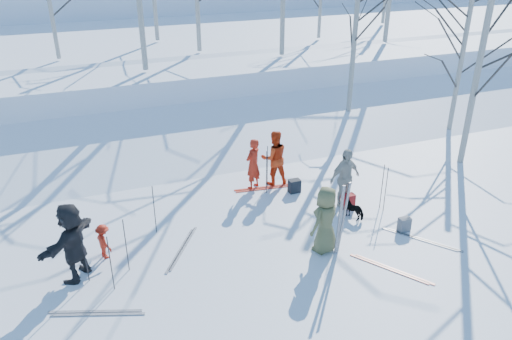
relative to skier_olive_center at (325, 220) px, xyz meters
name	(u,v)px	position (x,y,z in m)	size (l,w,h in m)	color
ground	(278,241)	(-0.89, 0.75, -0.85)	(120.00, 120.00, 0.00)	white
snow_ramp	(202,138)	(-0.89, 7.75, -0.70)	(70.00, 9.50, 1.40)	white
snow_plateau	(151,57)	(-0.89, 17.75, 0.15)	(70.00, 18.00, 2.20)	white
skier_olive_center	(325,220)	(0.00, 0.00, 0.00)	(0.83, 0.54, 1.69)	#515533
skier_red_north	(253,164)	(-0.44, 3.68, -0.06)	(0.57, 0.38, 1.57)	red
skier_redor_behind	(274,158)	(0.26, 3.72, 0.01)	(0.83, 0.65, 1.70)	red
skier_red_seated	(104,241)	(-4.97, 1.60, -0.41)	(0.57, 0.33, 0.88)	red
skier_cream_east	(345,178)	(1.54, 1.75, 0.01)	(1.01, 0.42, 1.72)	beige
skier_grey_west	(73,242)	(-5.61, 1.05, 0.08)	(1.71, 0.55, 1.85)	black
dog	(354,208)	(1.49, 1.07, -0.57)	(0.29, 0.65, 0.55)	black
upright_ski_left	(340,221)	(0.20, -0.30, 0.10)	(0.07, 0.02, 1.90)	silver
upright_ski_right	(344,217)	(0.38, -0.18, 0.10)	(0.07, 0.02, 1.90)	silver
ski_pair_a	(266,188)	(-0.10, 3.49, -0.84)	(1.91, 0.44, 0.02)	red
ski_pair_b	(391,269)	(1.08, -1.25, -0.84)	(1.20, 1.70, 0.02)	red
ski_pair_c	(182,249)	(-3.21, 1.25, -0.84)	(1.20, 1.71, 0.02)	silver
ski_pair_d	(422,240)	(2.51, -0.50, -0.84)	(1.28, 1.65, 0.02)	silver
ski_pair_e	(96,313)	(-5.35, -0.34, -0.84)	(1.86, 0.82, 0.02)	silver
ski_pole_a	(126,245)	(-4.52, 0.89, -0.18)	(0.02, 0.02, 1.34)	black
ski_pole_b	(382,187)	(2.43, 1.25, -0.18)	(0.02, 0.02, 1.34)	black
ski_pole_c	(111,264)	(-4.92, 0.32, -0.18)	(0.02, 0.02, 1.34)	black
ski_pole_d	(267,167)	(-0.03, 3.55, -0.18)	(0.02, 0.02, 1.34)	black
ski_pole_e	(386,190)	(2.42, 1.06, -0.18)	(0.02, 0.02, 1.34)	black
ski_pole_f	(85,255)	(-5.41, 0.82, -0.18)	(0.02, 0.02, 1.34)	black
ski_pole_g	(266,173)	(-0.20, 3.21, -0.18)	(0.02, 0.02, 1.34)	black
ski_pole_h	(154,210)	(-3.64, 2.23, -0.18)	(0.02, 0.02, 1.34)	black
backpack_red	(349,201)	(1.61, 1.57, -0.64)	(0.32, 0.22, 0.42)	#A51919
backpack_grey	(404,224)	(2.34, 0.01, -0.66)	(0.30, 0.20, 0.38)	slate
backpack_dark	(294,186)	(0.60, 2.97, -0.65)	(0.34, 0.24, 0.40)	black
birch_edge_b	(478,69)	(6.71, 2.90, 2.31)	(5.02, 5.02, 6.31)	silver
birch_edge_c	(460,68)	(8.25, 5.29, 1.66)	(4.11, 4.11, 5.01)	silver
birch_edge_e	(353,56)	(4.86, 7.16, 1.98)	(4.56, 4.56, 5.65)	silver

